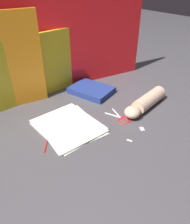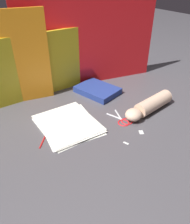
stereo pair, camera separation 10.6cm
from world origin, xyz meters
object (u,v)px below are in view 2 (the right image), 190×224
at_px(paper_stack, 68,124).
at_px(scissors, 123,120).
at_px(book_closed, 97,90).
at_px(hand_forearm, 149,106).

relative_size(paper_stack, scissors, 2.12).
distance_m(book_closed, scissors, 0.32).
height_order(paper_stack, scissors, paper_stack).
height_order(paper_stack, book_closed, book_closed).
bearing_deg(scissors, book_closed, 81.60).
bearing_deg(scissors, paper_stack, 156.00).
bearing_deg(paper_stack, book_closed, 34.70).
bearing_deg(paper_stack, hand_forearm, -15.71).
bearing_deg(book_closed, hand_forearm, -69.95).
relative_size(scissors, hand_forearm, 0.46).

